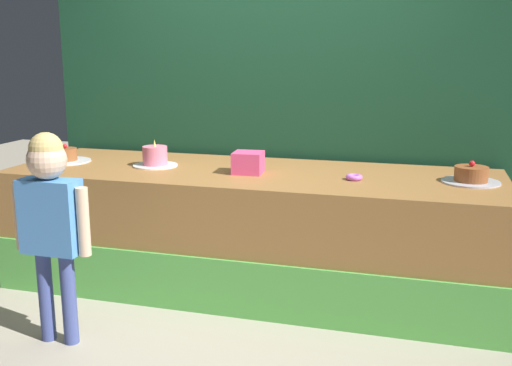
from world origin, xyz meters
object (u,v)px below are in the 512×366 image
at_px(child_figure, 51,210).
at_px(cake_center, 155,157).
at_px(donut, 354,177).
at_px(cake_left, 66,157).
at_px(pink_box, 248,163).
at_px(cake_right, 471,176).

distance_m(child_figure, cake_center, 1.09).
height_order(donut, cake_left, cake_left).
xyz_separation_m(pink_box, cake_right, (1.39, 0.10, -0.03)).
height_order(pink_box, cake_right, pink_box).
xyz_separation_m(pink_box, cake_center, (-0.70, 0.06, -0.01)).
bearing_deg(child_figure, pink_box, 52.23).
relative_size(donut, cake_center, 0.34).
relative_size(pink_box, cake_right, 0.54).
bearing_deg(child_figure, cake_left, 119.52).
height_order(donut, cake_center, cake_center).
bearing_deg(cake_left, donut, -1.24).
bearing_deg(cake_center, donut, -3.05).
xyz_separation_m(cake_left, cake_right, (2.78, 0.07, 0.01)).
xyz_separation_m(child_figure, donut, (1.49, 1.01, 0.06)).
bearing_deg(cake_center, cake_left, -177.60).
bearing_deg(cake_left, cake_center, 2.40).
distance_m(child_figure, cake_left, 1.21).
relative_size(cake_left, cake_center, 1.14).
xyz_separation_m(donut, cake_center, (-1.39, 0.07, 0.04)).
height_order(child_figure, cake_right, child_figure).
bearing_deg(cake_left, cake_right, 1.50).
xyz_separation_m(pink_box, donut, (0.70, -0.02, -0.05)).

